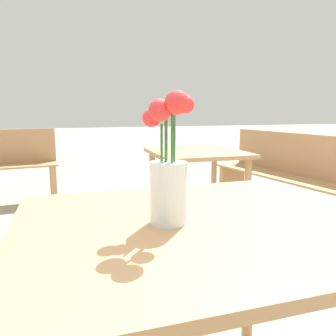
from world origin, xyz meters
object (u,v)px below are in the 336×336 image
Objects in this scene: flower_vase at (168,177)px; table_back at (197,168)px; table_front at (190,252)px; bench_near at (289,173)px.

table_back is at bearing 64.58° from flower_vase.
table_front and table_back have the same top height.
table_front is 2.48m from bench_near.
bench_near is (1.73, 1.76, -0.19)m from table_front.
flower_vase is 1.71m from table_back.
flower_vase is 2.55m from bench_near.
flower_vase is at bearing -115.42° from table_back.
table_front is 0.58× the size of bench_near.
flower_vase reaches higher than bench_near.
table_back is at bearing 66.71° from table_front.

